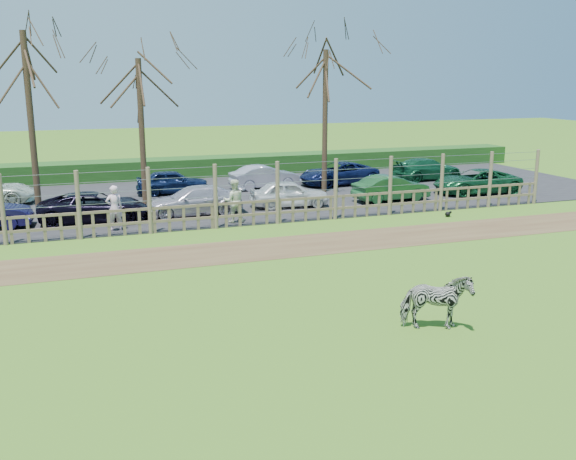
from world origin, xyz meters
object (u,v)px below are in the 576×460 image
object	(u,v)px
tree_mid	(140,97)
car_13	(427,169)
zebra	(436,302)
car_12	(339,173)
car_2	(94,207)
car_11	(265,177)
visitor_a	(114,208)
tree_left	(27,79)
car_10	(172,182)
visitor_b	(234,201)
crow	(448,214)
car_6	(477,181)
car_3	(193,201)
tree_right	(325,87)
car_5	(391,188)
car_4	(289,194)

from	to	relation	value
tree_mid	car_13	bearing A→B (deg)	7.72
zebra	car_12	xyz separation A→B (m)	(6.12, 19.40, -0.03)
car_2	car_11	world-z (taller)	same
visitor_a	car_2	distance (m)	1.92
tree_left	car_13	size ratio (longest dim) A/B	1.90
car_10	car_12	size ratio (longest dim) A/B	0.82
tree_mid	car_11	bearing A→B (deg)	20.70
car_11	car_13	world-z (taller)	same
visitor_b	crow	world-z (taller)	visitor_b
car_2	car_6	xyz separation A→B (m)	(18.33, 0.39, 0.00)
tree_left	tree_mid	xyz separation A→B (m)	(4.50, 1.00, -0.75)
car_2	car_3	world-z (taller)	same
zebra	car_10	size ratio (longest dim) A/B	0.45
crow	car_3	bearing A→B (deg)	159.25
visitor_b	car_11	xyz separation A→B (m)	(3.56, 7.25, -0.26)
tree_left	car_12	bearing A→B (deg)	12.17
tree_right	car_6	world-z (taller)	tree_right
tree_right	crow	size ratio (longest dim) A/B	24.87
car_6	car_11	distance (m)	10.72
tree_mid	zebra	bearing A→B (deg)	-75.46
crow	car_6	size ratio (longest dim) A/B	0.07
car_11	car_2	bearing A→B (deg)	115.68
car_5	car_6	size ratio (longest dim) A/B	0.84
zebra	tree_right	bearing A→B (deg)	4.43
tree_mid	car_10	size ratio (longest dim) A/B	1.94
car_12	tree_mid	bearing A→B (deg)	-85.08
tree_left	car_5	distance (m)	16.39
tree_right	car_11	size ratio (longest dim) A/B	2.02
visitor_a	car_13	distance (m)	18.97
car_10	zebra	bearing A→B (deg)	-167.57
tree_left	car_5	bearing A→B (deg)	-6.73
car_6	car_12	distance (m)	7.20
tree_mid	tree_right	xyz separation A→B (m)	(9.00, 0.50, 0.37)
car_4	car_5	bearing A→B (deg)	-86.29
tree_left	zebra	world-z (taller)	tree_left
visitor_a	car_11	world-z (taller)	visitor_a
car_10	car_13	size ratio (longest dim) A/B	0.85
tree_right	car_3	xyz separation A→B (m)	(-7.35, -3.35, -4.60)
zebra	visitor_a	world-z (taller)	visitor_a
car_6	car_10	size ratio (longest dim) A/B	1.23
car_2	car_13	distance (m)	19.01
car_4	car_6	bearing A→B (deg)	-83.11
tree_mid	visitor_b	distance (m)	6.87
tree_right	car_2	size ratio (longest dim) A/B	1.70
visitor_b	tree_mid	bearing A→B (deg)	-51.16
car_3	car_2	bearing A→B (deg)	-89.58
tree_mid	zebra	size ratio (longest dim) A/B	4.30
visitor_a	car_10	xyz separation A→B (m)	(3.35, 7.07, -0.26)
tree_mid	car_12	bearing A→B (deg)	12.02
crow	tree_left	bearing A→B (deg)	160.74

